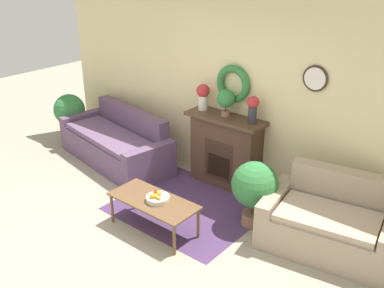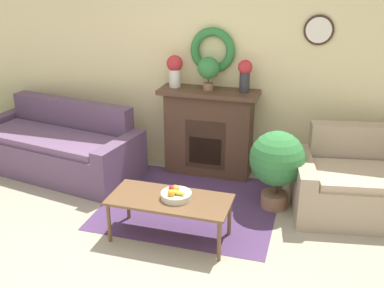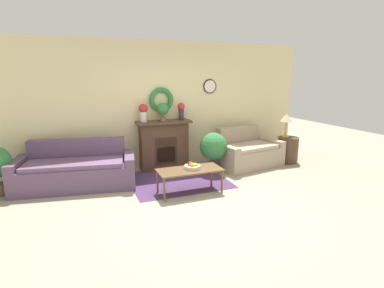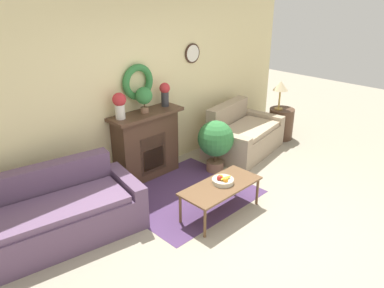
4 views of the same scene
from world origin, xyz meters
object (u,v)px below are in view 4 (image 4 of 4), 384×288
coffee_table (221,188)px  potted_plant_floor_by_loveseat (216,140)px  potted_plant_on_mantel (144,97)px  vase_on_mantel_right (165,93)px  fireplace (146,144)px  table_lamp (281,87)px  couch_left (51,217)px  loveseat_right (242,136)px  side_table_by_loveseat (281,124)px  vase_on_mantel_left (120,104)px  fruit_bowl (223,180)px

coffee_table → potted_plant_floor_by_loveseat: potted_plant_floor_by_loveseat is taller
potted_plant_on_mantel → vase_on_mantel_right: bearing=2.8°
fireplace → table_lamp: bearing=-11.2°
table_lamp → vase_on_mantel_right: (-2.36, 0.55, 0.24)m
couch_left → potted_plant_floor_by_loveseat: size_ratio=2.61×
fireplace → vase_on_mantel_right: 0.84m
loveseat_right → vase_on_mantel_right: vase_on_mantel_right is taller
side_table_by_loveseat → vase_on_mantel_left: bearing=169.5°
fireplace → fruit_bowl: bearing=-87.2°
vase_on_mantel_left → potted_plant_floor_by_loveseat: bearing=-26.0°
coffee_table → fireplace: bearing=90.7°
table_lamp → vase_on_mantel_right: 2.43m
fruit_bowl → vase_on_mantel_left: 1.76m
fireplace → potted_plant_floor_by_loveseat: 1.08m
fruit_bowl → coffee_table: bearing=-163.1°
vase_on_mantel_right → potted_plant_on_mantel: 0.42m
fireplace → potted_plant_floor_by_loveseat: size_ratio=1.37×
couch_left → loveseat_right: (3.58, 0.01, -0.00)m
loveseat_right → vase_on_mantel_left: vase_on_mantel_left is taller
couch_left → vase_on_mantel_left: vase_on_mantel_left is taller
fireplace → couch_left: fireplace is taller
fireplace → coffee_table: fireplace is taller
vase_on_mantel_left → vase_on_mantel_right: 0.83m
coffee_table → loveseat_right: bearing=30.5°
fireplace → table_lamp: table_lamp is taller
potted_plant_floor_by_loveseat → table_lamp: bearing=2.5°
couch_left → loveseat_right: loveseat_right is taller
potted_plant_floor_by_loveseat → vase_on_mantel_right: bearing=127.0°
couch_left → coffee_table: size_ratio=1.97×
table_lamp → vase_on_mantel_right: bearing=166.8°
coffee_table → vase_on_mantel_right: size_ratio=3.05×
couch_left → fruit_bowl: 2.13m
fruit_bowl → potted_plant_on_mantel: (-0.08, 1.47, 0.83)m
table_lamp → vase_on_mantel_left: size_ratio=1.46×
couch_left → potted_plant_on_mantel: potted_plant_on_mantel is taller
couch_left → table_lamp: 4.61m
table_lamp → fireplace: bearing=168.8°
fruit_bowl → potted_plant_floor_by_loveseat: size_ratio=0.33×
vase_on_mantel_left → potted_plant_floor_by_loveseat: vase_on_mantel_left is taller
potted_plant_on_mantel → potted_plant_floor_by_loveseat: size_ratio=0.45×
loveseat_right → vase_on_mantel_left: (-2.21, 0.46, 0.97)m
fireplace → potted_plant_floor_by_loveseat: fireplace is taller
vase_on_mantel_right → table_lamp: bearing=-13.2°
couch_left → potted_plant_floor_by_loveseat: 2.69m
fruit_bowl → table_lamp: bearing=19.2°
loveseat_right → potted_plant_on_mantel: 2.10m
side_table_by_loveseat → table_lamp: size_ratio=1.08×
couch_left → coffee_table: couch_left is taller
couch_left → table_lamp: size_ratio=4.03×
side_table_by_loveseat → fireplace: bearing=168.1°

